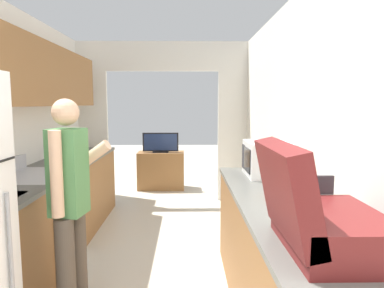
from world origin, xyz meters
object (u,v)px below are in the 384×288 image
microwave (268,159)px  television (161,143)px  tv_cabinet (161,170)px  suitcase (316,216)px  range_oven (39,221)px  book_stack (285,193)px  knife (58,165)px  person (69,206)px

microwave → television: 3.31m
tv_cabinet → suitcase: bearing=-77.5°
suitcase → microwave: 1.59m
range_oven → book_stack: range_oven is taller
suitcase → microwave: size_ratio=1.26×
range_oven → knife: size_ratio=2.98×
television → knife: size_ratio=1.84×
television → knife: bearing=-109.7°
person → microwave: person is taller
tv_cabinet → knife: (-0.90, -2.55, 0.57)m
range_oven → knife: (0.02, 0.49, 0.45)m
range_oven → television: (0.92, 3.01, 0.40)m
suitcase → book_stack: (0.10, 0.81, -0.11)m
suitcase → range_oven: bearing=139.8°
knife → tv_cabinet: bearing=71.9°
range_oven → microwave: (2.12, -0.07, 0.60)m
microwave → television: bearing=111.3°
range_oven → microwave: bearing=-2.0°
range_oven → suitcase: (1.96, -1.65, 0.60)m
range_oven → tv_cabinet: 3.19m
suitcase → tv_cabinet: size_ratio=0.72×
book_stack → tv_cabinet: size_ratio=0.36×
range_oven → television: range_oven is taller
knife → person: bearing=-65.7°
book_stack → tv_cabinet: bearing=106.3°
range_oven → book_stack: 2.27m
microwave → book_stack: 0.78m
person → television: 3.83m
suitcase → person: bearing=148.5°
person → book_stack: size_ratio=5.32×
tv_cabinet → television: television is taller
book_stack → knife: bearing=146.7°
tv_cabinet → book_stack: bearing=-73.7°
range_oven → person: size_ratio=0.66×
tv_cabinet → range_oven: bearing=-106.7°
tv_cabinet → knife: bearing=-109.3°
television → book_stack: bearing=-73.6°
range_oven → tv_cabinet: range_oven is taller
knife → suitcase: bearing=-46.7°
book_stack → television: (-1.13, 3.85, -0.09)m
range_oven → knife: 0.67m
suitcase → knife: size_ratio=1.72×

